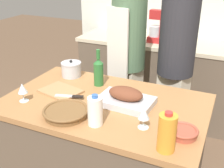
# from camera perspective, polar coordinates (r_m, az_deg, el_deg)

# --- Properties ---
(kitchen_island) EXTENTS (1.39, 0.87, 0.88)m
(kitchen_island) POSITION_cam_1_polar(r_m,az_deg,el_deg) (2.17, -1.46, -13.87)
(kitchen_island) COLOR brown
(kitchen_island) RESTS_ON ground_plane
(back_counter) EXTENTS (1.91, 0.60, 0.93)m
(back_counter) POSITION_cam_1_polar(r_m,az_deg,el_deg) (3.39, 9.57, 1.13)
(back_counter) COLOR brown
(back_counter) RESTS_ON ground_plane
(back_wall) EXTENTS (2.41, 0.10, 2.55)m
(back_wall) POSITION_cam_1_polar(r_m,az_deg,el_deg) (3.50, 12.11, 15.53)
(back_wall) COLOR silver
(back_wall) RESTS_ON ground_plane
(roasting_pan) EXTENTS (0.38, 0.26, 0.12)m
(roasting_pan) POSITION_cam_1_polar(r_m,az_deg,el_deg) (1.88, 2.77, -2.86)
(roasting_pan) COLOR #BCBCC1
(roasting_pan) RESTS_ON kitchen_island
(wicker_basket) EXTENTS (0.29, 0.29, 0.05)m
(wicker_basket) POSITION_cam_1_polar(r_m,az_deg,el_deg) (1.78, -9.36, -5.63)
(wicker_basket) COLOR brown
(wicker_basket) RESTS_ON kitchen_island
(cutting_board) EXTENTS (0.32, 0.27, 0.02)m
(cutting_board) POSITION_cam_1_polar(r_m,az_deg,el_deg) (2.09, -10.38, -1.46)
(cutting_board) COLOR #AD7F51
(cutting_board) RESTS_ON kitchen_island
(stock_pot) EXTENTS (0.17, 0.17, 0.14)m
(stock_pot) POSITION_cam_1_polar(r_m,az_deg,el_deg) (2.35, -8.25, 3.00)
(stock_pot) COLOR #B7B7BC
(stock_pot) RESTS_ON kitchen_island
(mixing_bowl) EXTENTS (0.17, 0.17, 0.05)m
(mixing_bowl) POSITION_cam_1_polar(r_m,az_deg,el_deg) (1.62, 14.25, -9.42)
(mixing_bowl) COLOR #A84C38
(mixing_bowl) RESTS_ON kitchen_island
(juice_jug) EXTENTS (0.09, 0.09, 0.22)m
(juice_jug) POSITION_cam_1_polar(r_m,az_deg,el_deg) (1.45, 11.11, -9.70)
(juice_jug) COLOR orange
(juice_jug) RESTS_ON kitchen_island
(milk_jug) EXTENTS (0.09, 0.09, 0.19)m
(milk_jug) POSITION_cam_1_polar(r_m,az_deg,el_deg) (1.64, -3.45, -5.49)
(milk_jug) COLOR white
(milk_jug) RESTS_ON kitchen_island
(wine_bottle_green) EXTENTS (0.08, 0.08, 0.29)m
(wine_bottle_green) POSITION_cam_1_polar(r_m,az_deg,el_deg) (2.14, -2.76, 2.58)
(wine_bottle_green) COLOR #28662D
(wine_bottle_green) RESTS_ON kitchen_island
(wine_glass_left) EXTENTS (0.07, 0.07, 0.13)m
(wine_glass_left) POSITION_cam_1_polar(r_m,az_deg,el_deg) (1.99, -17.74, -0.97)
(wine_glass_left) COLOR silver
(wine_glass_left) RESTS_ON kitchen_island
(wine_glass_right) EXTENTS (0.07, 0.07, 0.13)m
(wine_glass_right) POSITION_cam_1_polar(r_m,az_deg,el_deg) (1.62, 6.50, -6.12)
(wine_glass_right) COLOR silver
(wine_glass_right) RESTS_ON kitchen_island
(knife_chef) EXTENTS (0.20, 0.09, 0.01)m
(knife_chef) POSITION_cam_1_polar(r_m,az_deg,el_deg) (1.98, -8.51, -2.44)
(knife_chef) COLOR #B7B7BC
(knife_chef) RESTS_ON cutting_board
(stand_mixer) EXTENTS (0.18, 0.14, 0.35)m
(stand_mixer) POSITION_cam_1_polar(r_m,az_deg,el_deg) (3.15, 9.17, 10.98)
(stand_mixer) COLOR #B22323
(stand_mixer) RESTS_ON back_counter
(condiment_bottle_tall) EXTENTS (0.06, 0.06, 0.17)m
(condiment_bottle_tall) POSITION_cam_1_polar(r_m,az_deg,el_deg) (3.12, 15.81, 8.97)
(condiment_bottle_tall) COLOR #234C28
(condiment_bottle_tall) RESTS_ON back_counter
(condiment_bottle_extra) EXTENTS (0.06, 0.06, 0.19)m
(condiment_bottle_extra) POSITION_cam_1_polar(r_m,az_deg,el_deg) (3.32, 13.64, 10.31)
(condiment_bottle_extra) COLOR #332D28
(condiment_bottle_extra) RESTS_ON back_counter
(person_cook_aproned) EXTENTS (0.33, 0.35, 1.71)m
(person_cook_aproned) POSITION_cam_1_polar(r_m,az_deg,el_deg) (2.64, 3.27, 6.04)
(person_cook_aproned) COLOR beige
(person_cook_aproned) RESTS_ON ground_plane
(person_cook_guest) EXTENTS (0.32, 0.32, 1.72)m
(person_cook_guest) POSITION_cam_1_polar(r_m,az_deg,el_deg) (2.56, 12.87, 4.90)
(person_cook_guest) COLOR beige
(person_cook_guest) RESTS_ON ground_plane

